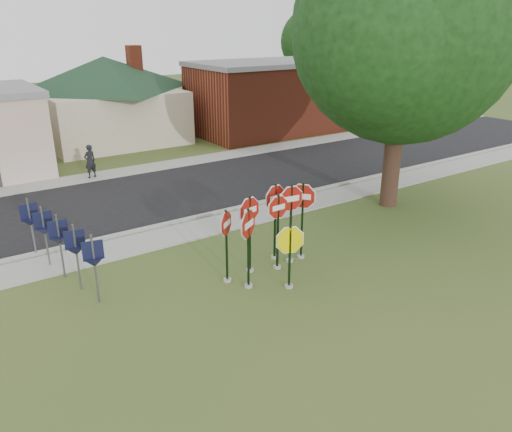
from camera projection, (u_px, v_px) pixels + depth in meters
ground at (300, 289)px, 14.29m from camera, size 120.00×120.00×0.00m
sidewalk_near at (207, 227)px, 18.53m from camera, size 60.00×1.60×0.06m
road at (158, 195)px, 22.01m from camera, size 60.00×7.00×0.04m
sidewalk_far at (124, 172)px, 25.33m from camera, size 60.00×1.60×0.06m
curb at (195, 218)px, 19.29m from camera, size 60.00×0.20×0.14m
stop_sign_center at (278, 222)px, 14.93m from camera, size 1.00×0.24×2.52m
stop_sign_yellow at (290, 249)px, 13.93m from camera, size 1.08×0.39×2.06m
stop_sign_left at (248, 237)px, 13.81m from camera, size 0.99×0.62×2.54m
stop_sign_right at (291, 212)px, 15.32m from camera, size 1.10×0.24×2.68m
stop_sign_back_right at (275, 210)px, 15.56m from camera, size 1.11×0.24×2.64m
stop_sign_back_left at (250, 223)px, 14.72m from camera, size 1.08×0.24×2.55m
stop_sign_far_right at (303, 209)px, 15.59m from camera, size 0.70×0.88×2.66m
stop_sign_far_left at (226, 237)px, 14.19m from camera, size 0.81×0.63×2.35m
route_sign_row at (59, 240)px, 14.51m from camera, size 1.43×4.63×2.00m
building_house at (105, 82)px, 31.01m from camera, size 11.60×11.60×6.20m
building_brick at (269, 97)px, 33.97m from camera, size 10.20×6.20×4.75m
oak_tree at (405, 29)px, 18.40m from camera, size 12.11×11.51×11.16m
bg_tree_right at (312, 41)px, 43.83m from camera, size 5.60×5.60×8.40m
pedestrian at (90, 161)px, 24.06m from camera, size 0.68×0.54×1.63m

